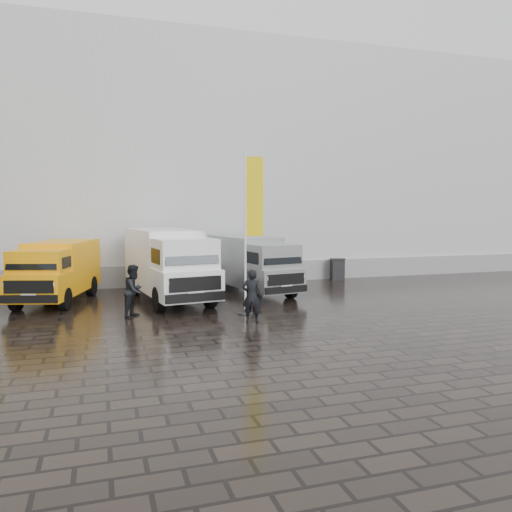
{
  "coord_description": "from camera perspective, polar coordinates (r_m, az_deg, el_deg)",
  "views": [
    {
      "loc": [
        -5.2,
        -15.4,
        3.48
      ],
      "look_at": [
        0.28,
        2.2,
        1.83
      ],
      "focal_mm": 35.0,
      "sensor_mm": 36.0,
      "label": 1
    }
  ],
  "objects": [
    {
      "name": "ground",
      "position": [
        16.62,
        1.33,
        -6.97
      ],
      "size": [
        120.0,
        120.0,
        0.0
      ],
      "primitive_type": "plane",
      "color": "black",
      "rests_on": "ground"
    },
    {
      "name": "van_white",
      "position": [
        19.67,
        -9.92,
        -1.09
      ],
      "size": [
        3.01,
        6.6,
        2.76
      ],
      "primitive_type": null,
      "rotation": [
        0.0,
        0.0,
        0.14
      ],
      "color": "white",
      "rests_on": "ground"
    },
    {
      "name": "wheelie_bin",
      "position": [
        25.69,
        9.28,
        -1.49
      ],
      "size": [
        0.79,
        0.79,
        1.1
      ],
      "primitive_type": "cube",
      "rotation": [
        0.0,
        0.0,
        -0.22
      ],
      "color": "black",
      "rests_on": "ground"
    },
    {
      "name": "person_tent",
      "position": [
        17.02,
        -13.75,
        -3.86
      ],
      "size": [
        1.0,
        1.06,
        1.73
      ],
      "primitive_type": "imported",
      "rotation": [
        0.0,
        0.0,
        1.02
      ],
      "color": "black",
      "rests_on": "ground"
    },
    {
      "name": "exhibition_hall",
      "position": [
        32.31,
        -4.44,
        9.59
      ],
      "size": [
        44.0,
        16.0,
        12.0
      ],
      "primitive_type": "cube",
      "color": "silver",
      "rests_on": "ground"
    },
    {
      "name": "person_front",
      "position": [
        15.64,
        -0.49,
        -4.59
      ],
      "size": [
        0.72,
        0.6,
        1.68
      ],
      "primitive_type": "imported",
      "rotation": [
        0.0,
        0.0,
        2.76
      ],
      "color": "black",
      "rests_on": "ground"
    },
    {
      "name": "flagpole",
      "position": [
        16.76,
        -0.62,
        3.88
      ],
      "size": [
        0.88,
        0.5,
        5.52
      ],
      "color": "black",
      "rests_on": "ground"
    },
    {
      "name": "van_silver",
      "position": [
        21.13,
        -0.41,
        -1.07
      ],
      "size": [
        2.79,
        5.77,
        2.4
      ],
      "primitive_type": null,
      "rotation": [
        0.0,
        0.0,
        0.18
      ],
      "color": "#9FA1A3",
      "rests_on": "ground"
    },
    {
      "name": "van_yellow",
      "position": [
        20.51,
        -21.83,
        -1.76
      ],
      "size": [
        3.2,
        5.34,
        2.31
      ],
      "primitive_type": null,
      "rotation": [
        0.0,
        0.0,
        -0.27
      ],
      "color": "#FFA60D",
      "rests_on": "ground"
    },
    {
      "name": "hall_plinth",
      "position": [
        24.61,
        -0.17,
        -1.83
      ],
      "size": [
        44.0,
        0.15,
        1.0
      ],
      "primitive_type": "cube",
      "color": "gray",
      "rests_on": "ground"
    }
  ]
}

